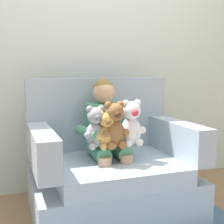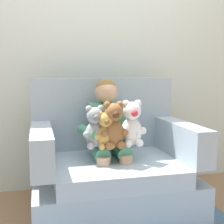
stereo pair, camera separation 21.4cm
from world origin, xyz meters
name	(u,v)px [view 2 (the right image)]	position (x,y,z in m)	size (l,w,h in m)	color
ground_plane	(113,214)	(0.00, 0.00, 0.00)	(8.00, 8.00, 0.00)	#936D4C
back_wall	(95,45)	(0.00, 0.70, 1.30)	(6.00, 0.10, 2.60)	silver
armchair	(112,170)	(0.00, 0.05, 0.32)	(1.15, 0.85, 1.01)	#9EADBC
seated_child	(108,129)	(-0.02, 0.06, 0.64)	(0.45, 0.39, 0.82)	#4C9370
plush_honey	(105,131)	(-0.08, -0.11, 0.66)	(0.15, 0.12, 0.26)	gold
plush_grey	(95,128)	(-0.15, -0.07, 0.67)	(0.17, 0.14, 0.29)	#9E9EA3
plush_white	(132,124)	(0.12, -0.07, 0.69)	(0.19, 0.16, 0.33)	white
plush_brown	(114,126)	(-0.02, -0.11, 0.69)	(0.19, 0.16, 0.32)	brown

